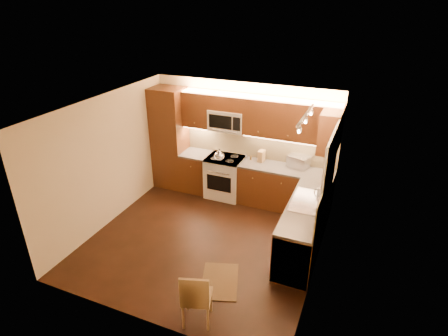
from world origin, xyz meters
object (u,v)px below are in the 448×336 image
at_px(stove, 225,177).
at_px(knife_block, 261,156).
at_px(toaster_oven, 299,161).
at_px(kettle, 219,155).
at_px(sink, 308,198).
at_px(dining_chair, 197,295).
at_px(microwave, 227,120).
at_px(soap_bottle, 320,190).

height_order(stove, knife_block, knife_block).
distance_m(toaster_oven, knife_block, 0.78).
distance_m(stove, kettle, 0.61).
bearing_deg(sink, knife_block, 133.86).
bearing_deg(knife_block, kettle, -153.10).
relative_size(sink, dining_chair, 0.98).
xyz_separation_m(kettle, dining_chair, (1.06, -3.21, -0.61)).
relative_size(sink, kettle, 3.47).
bearing_deg(kettle, stove, 58.75).
distance_m(stove, knife_block, 0.96).
height_order(microwave, knife_block, microwave).
xyz_separation_m(toaster_oven, dining_chair, (-0.56, -3.56, -0.58)).
bearing_deg(toaster_oven, knife_block, -159.49).
bearing_deg(knife_block, stove, -162.46).
xyz_separation_m(sink, toaster_oven, (-0.45, 1.31, 0.05)).
bearing_deg(toaster_oven, stove, -154.57).
bearing_deg(sink, kettle, 154.98).
distance_m(stove, dining_chair, 3.52).
bearing_deg(stove, microwave, 90.00).
bearing_deg(knife_block, soap_bottle, -29.50).
bearing_deg(microwave, stove, -90.00).
height_order(microwave, dining_chair, microwave).
height_order(knife_block, soap_bottle, knife_block).
relative_size(microwave, dining_chair, 0.87).
bearing_deg(knife_block, toaster_oven, 7.69).
relative_size(kettle, knife_block, 1.02).
height_order(stove, sink, sink).
relative_size(stove, microwave, 1.21).
relative_size(kettle, toaster_oven, 0.60).
xyz_separation_m(microwave, sink, (2.00, -1.26, -0.74)).
bearing_deg(dining_chair, toaster_oven, 63.58).
bearing_deg(toaster_oven, kettle, -149.28).
distance_m(microwave, sink, 2.48).
relative_size(microwave, knife_block, 3.14).
bearing_deg(soap_bottle, sink, -97.24).
xyz_separation_m(microwave, soap_bottle, (2.15, -0.95, -0.72)).
bearing_deg(dining_chair, microwave, 88.24).
bearing_deg(soap_bottle, dining_chair, -95.00).
xyz_separation_m(stove, toaster_oven, (1.55, 0.19, 0.56)).
distance_m(kettle, dining_chair, 3.44).
height_order(stove, kettle, kettle).
height_order(toaster_oven, knife_block, toaster_oven).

